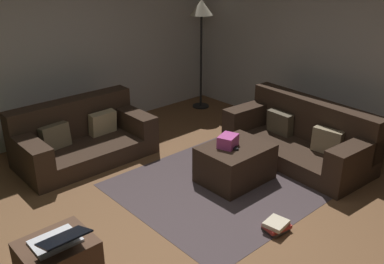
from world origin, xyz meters
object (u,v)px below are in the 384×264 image
ottoman (235,163)px  book_stack (276,226)px  gift_box (228,141)px  couch_right (302,137)px  tv_remote (234,147)px  couch_left (81,138)px  corner_lamp (201,16)px  laptop (58,240)px

ottoman → book_stack: ottoman is taller
gift_box → book_stack: size_ratio=0.84×
book_stack → couch_right: bearing=27.4°
tv_remote → couch_right: bearing=21.3°
couch_left → couch_right: size_ratio=0.87×
couch_left → ottoman: size_ratio=2.10×
couch_right → ottoman: size_ratio=2.41×
couch_left → gift_box: (0.95, -1.66, 0.23)m
couch_left → ottoman: couch_left is taller
couch_right → book_stack: (-1.50, -0.78, -0.22)m
couch_right → corner_lamp: 2.62m
book_stack → corner_lamp: bearing=58.6°
couch_left → couch_right: 2.82m
couch_left → laptop: 2.56m
gift_box → corner_lamp: bearing=53.8°
couch_right → tv_remote: (-1.11, 0.15, 0.16)m
tv_remote → laptop: laptop is taller
tv_remote → book_stack: 1.08m
ottoman → gift_box: 0.30m
tv_remote → corner_lamp: 2.81m
book_stack → tv_remote: bearing=67.1°
tv_remote → ottoman: bearing=49.6°
couch_left → tv_remote: size_ratio=10.44×
couch_right → tv_remote: couch_right is taller
ottoman → laptop: (-2.35, -0.45, 0.38)m
couch_right → corner_lamp: corner_lamp is taller
couch_left → gift_box: bearing=119.9°
gift_box → laptop: bearing=-167.5°
couch_right → tv_remote: 1.14m
couch_left → couch_right: couch_right is taller
couch_left → corner_lamp: corner_lamp is taller
couch_left → gift_box: size_ratio=7.30×
couch_right → tv_remote: bearing=86.3°
ottoman → laptop: 2.42m
gift_box → tv_remote: bearing=-67.2°
gift_box → laptop: (-2.27, -0.51, 0.09)m
tv_remote → book_stack: tv_remote is taller
couch_right → laptop: 3.45m
couch_right → laptop: bearing=98.6°
gift_box → book_stack: 1.15m
couch_left → tv_remote: bearing=119.7°
ottoman → book_stack: bearing=-114.8°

